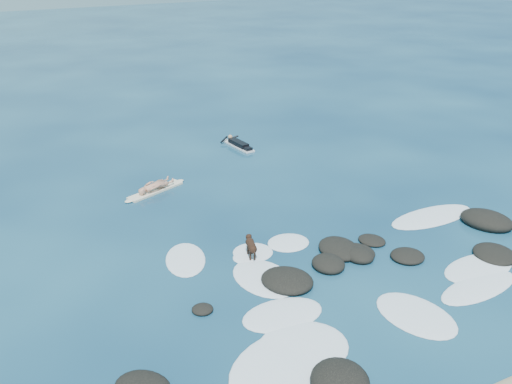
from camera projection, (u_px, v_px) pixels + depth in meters
ground at (312, 268)px, 17.08m from camera, size 160.00×160.00×0.00m
reef_rocks at (369, 281)px, 16.21m from camera, size 14.81×6.62×0.59m
breaking_foam at (342, 288)px, 16.09m from camera, size 12.37×8.21×0.12m
standing_surfer_rig at (154, 176)px, 22.08m from camera, size 2.87×1.28×1.68m
paddling_surfer_rig at (238, 144)px, 27.22m from camera, size 1.05×2.35×0.41m
dog at (251, 245)px, 17.48m from camera, size 0.47×1.02×0.67m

